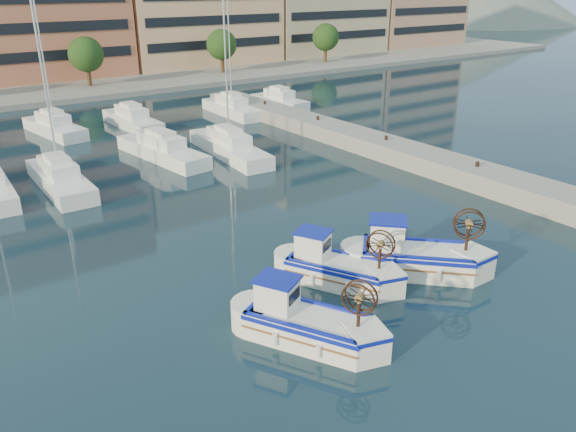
{
  "coord_description": "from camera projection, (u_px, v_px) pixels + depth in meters",
  "views": [
    {
      "loc": [
        -16.71,
        -14.29,
        12.06
      ],
      "look_at": [
        -1.87,
        5.97,
        1.5
      ],
      "focal_mm": 35.0,
      "sensor_mm": 36.0,
      "label": 1
    }
  ],
  "objects": [
    {
      "name": "fishing_boat_c",
      "position": [
        413.0,
        255.0,
        24.75
      ],
      "size": [
        4.9,
        4.94,
        3.19
      ],
      "rotation": [
        0.0,
        0.0,
        0.77
      ],
      "color": "white",
      "rests_on": "ground"
    },
    {
      "name": "quay",
      "position": [
        450.0,
        168.0,
        37.2
      ],
      "size": [
        3.0,
        60.0,
        1.2
      ],
      "primitive_type": "cube",
      "color": "gray",
      "rests_on": "ground"
    },
    {
      "name": "hill_east",
      "position": [
        450.0,
        21.0,
        182.48
      ],
      "size": [
        160.0,
        160.0,
        50.0
      ],
      "primitive_type": "cone",
      "color": "slate",
      "rests_on": "ground"
    },
    {
      "name": "ground",
      "position": [
        404.0,
        281.0,
        24.4
      ],
      "size": [
        300.0,
        300.0,
        0.0
      ],
      "primitive_type": "plane",
      "color": "#18313F",
      "rests_on": "ground"
    },
    {
      "name": "fishing_boat_a",
      "position": [
        304.0,
        321.0,
        20.06
      ],
      "size": [
        3.77,
        4.82,
        2.91
      ],
      "rotation": [
        0.0,
        0.0,
        0.49
      ],
      "color": "white",
      "rests_on": "ground"
    },
    {
      "name": "yacht_marina",
      "position": [
        111.0,
        145.0,
        42.7
      ],
      "size": [
        38.8,
        23.21,
        11.5
      ],
      "color": "white",
      "rests_on": "ground"
    },
    {
      "name": "fishing_boat_b",
      "position": [
        335.0,
        266.0,
        23.98
      ],
      "size": [
        3.62,
        4.66,
        2.82
      ],
      "rotation": [
        0.0,
        0.0,
        0.48
      ],
      "color": "white",
      "rests_on": "ground"
    }
  ]
}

